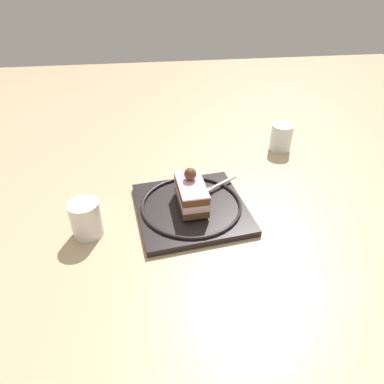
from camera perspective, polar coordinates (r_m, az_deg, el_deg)
name	(u,v)px	position (r m, az deg, el deg)	size (l,w,h in m)	color
ground_plane	(191,208)	(0.76, -0.21, -2.74)	(2.40, 2.40, 0.00)	tan
dessert_plate	(192,207)	(0.75, 0.00, -2.55)	(0.25, 0.25, 0.02)	black
cake_slice	(192,193)	(0.72, 0.01, -0.10)	(0.11, 0.06, 0.08)	brown
fork	(216,186)	(0.79, 4.04, 0.96)	(0.07, 0.10, 0.00)	silver
drink_glass_near	(281,138)	(1.00, 14.53, 8.61)	(0.06, 0.06, 0.07)	white
drink_glass_far	(86,221)	(0.71, -17.07, -4.53)	(0.06, 0.06, 0.07)	white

